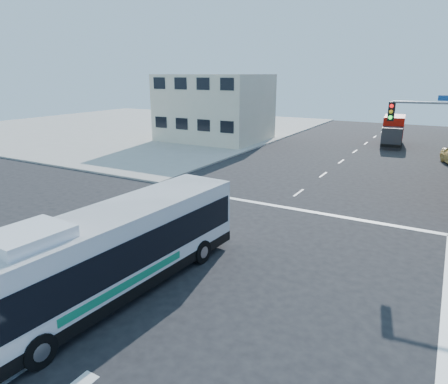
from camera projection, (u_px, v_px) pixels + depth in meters
The scene contains 5 objects.
ground at pixel (197, 268), 17.21m from camera, with size 120.00×120.00×0.00m, color black.
sidewalk_nw at pixel (134, 126), 62.95m from camera, with size 50.00×50.00×0.15m, color gray.
building_west at pixel (215, 108), 49.13m from camera, with size 12.06×10.06×8.00m.
transit_bus at pixel (111, 251), 14.65m from camera, with size 3.32×12.35×3.62m.
box_truck at pixel (393, 131), 46.36m from camera, with size 2.82×7.54×3.32m.
Camera 1 is at (8.72, -12.95, 8.02)m, focal length 32.00 mm.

